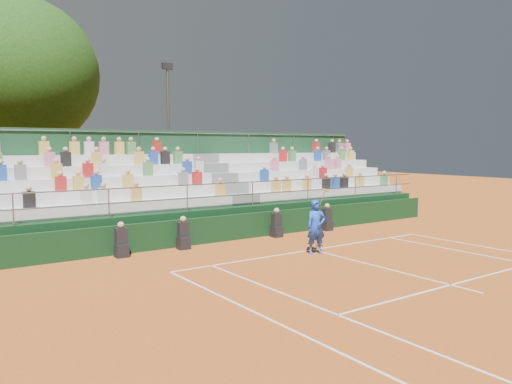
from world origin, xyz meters
TOP-DOWN VIEW (x-y plane):
  - ground at (0.00, 0.00)m, footprint 90.00×90.00m
  - courtside_wall at (0.00, 3.20)m, footprint 20.00×0.15m
  - line_officials at (-1.47, 2.75)m, footprint 9.61×0.40m
  - grandstand at (-0.02, 6.44)m, footprint 20.00×5.20m
  - tennis_player at (-0.30, -0.52)m, footprint 0.92×0.62m
  - tree_east at (-6.63, 14.88)m, footprint 7.67×7.67m
  - floodlight_mast at (0.80, 13.47)m, footprint 0.60×0.25m

SIDE VIEW (x-z plane):
  - ground at x=0.00m, z-range 0.00..0.00m
  - line_officials at x=-1.47m, z-range -0.12..1.07m
  - courtside_wall at x=0.00m, z-range 0.00..1.00m
  - tennis_player at x=-0.30m, z-range -0.18..2.04m
  - grandstand at x=-0.02m, z-range -1.12..3.28m
  - floodlight_mast at x=0.80m, z-range 0.68..9.06m
  - tree_east at x=-6.63m, z-range 1.74..12.90m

